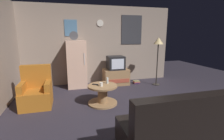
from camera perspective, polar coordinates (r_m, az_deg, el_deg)
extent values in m
plane|color=#2D2833|center=(3.85, 2.66, -13.81)|extent=(12.00, 12.00, 0.00)
cube|color=gray|center=(5.85, -4.60, 8.42)|extent=(5.20, 0.10, 2.62)
cube|color=#333338|center=(6.12, 6.70, 13.45)|extent=(0.76, 0.02, 1.00)
cube|color=teal|center=(5.69, -13.89, 13.76)|extent=(0.40, 0.02, 0.52)
cylinder|color=silver|center=(5.80, -4.07, 15.66)|extent=(0.22, 0.03, 0.22)
cube|color=beige|center=(5.45, -12.01, 2.00)|extent=(0.60, 0.60, 1.50)
cylinder|color=silver|center=(5.14, -9.46, 3.75)|extent=(0.02, 0.02, 0.36)
cylinder|color=#4C4C51|center=(5.29, -12.94, 11.35)|extent=(0.26, 0.04, 0.26)
cube|color=#9E754C|center=(5.68, 1.34, -2.34)|extent=(0.84, 0.52, 0.53)
cube|color=#AD4733|center=(5.46, 2.13, -3.82)|extent=(0.76, 0.01, 0.13)
cube|color=black|center=(5.58, 1.24, 2.49)|extent=(0.54, 0.50, 0.44)
cube|color=silver|center=(5.34, 2.00, 2.06)|extent=(0.41, 0.01, 0.33)
cylinder|color=#332D28|center=(5.90, 14.79, -4.76)|extent=(0.24, 0.24, 0.02)
cylinder|color=#332D28|center=(5.75, 15.16, 1.84)|extent=(0.04, 0.04, 1.40)
cone|color=#F2D18C|center=(5.67, 15.60, 9.63)|extent=(0.32, 0.32, 0.22)
cylinder|color=#9E754C|center=(4.22, -3.19, -11.10)|extent=(0.72, 0.72, 0.04)
cylinder|color=#9E754C|center=(4.14, -3.23, -8.34)|extent=(0.24, 0.24, 0.43)
cylinder|color=#9E754C|center=(4.07, -3.26, -5.47)|extent=(0.72, 0.72, 0.04)
cylinder|color=silver|center=(4.18, -1.57, -3.60)|extent=(0.05, 0.05, 0.15)
cylinder|color=silver|center=(3.97, -3.73, -4.93)|extent=(0.08, 0.08, 0.09)
cube|color=black|center=(4.10, -5.75, -4.92)|extent=(0.15, 0.12, 0.02)
cube|color=#B2661E|center=(4.37, -24.35, -8.83)|extent=(0.68, 0.68, 0.40)
cube|color=#B2661E|center=(4.48, -24.37, -1.91)|extent=(0.68, 0.16, 0.56)
cube|color=#B2661E|center=(4.34, -28.35, -5.20)|extent=(0.12, 0.60, 0.20)
cube|color=#B2661E|center=(4.24, -20.95, -4.91)|extent=(0.12, 0.60, 0.20)
cube|color=black|center=(2.90, 20.85, -19.46)|extent=(1.70, 0.80, 0.40)
cube|color=black|center=(2.48, 25.79, -13.42)|extent=(1.70, 0.20, 0.52)
cube|color=#903C6B|center=(5.90, 8.33, -4.46)|extent=(0.20, 0.13, 0.03)
cube|color=#543A7A|center=(5.89, 8.34, -4.24)|extent=(0.20, 0.16, 0.02)
cube|color=#B65342|center=(5.89, 8.35, -4.01)|extent=(0.21, 0.17, 0.03)
cube|color=#858255|center=(5.88, 8.35, -3.75)|extent=(0.20, 0.16, 0.03)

